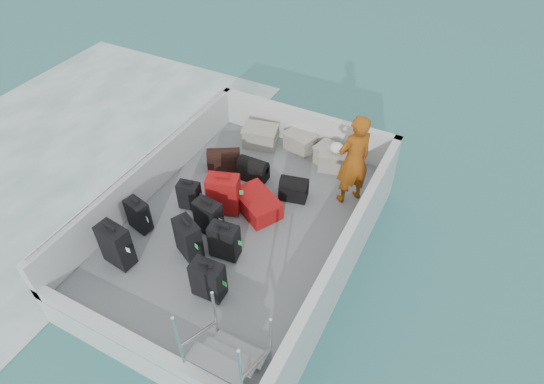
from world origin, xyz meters
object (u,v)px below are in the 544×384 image
Objects in this scene: suitcase_2 at (189,196)px; crate_2 at (335,161)px; suitcase_5 at (224,195)px; crate_1 at (300,142)px; suitcase_4 at (209,218)px; suitcase_3 at (188,239)px; crate_0 at (260,137)px; suitcase_0 at (116,246)px; suitcase_1 at (139,215)px; suitcase_8 at (257,204)px; passenger at (354,160)px; suitcase_7 at (224,242)px; crate_3 at (331,157)px; suitcase_6 at (208,280)px.

suitcase_2 is 2.67m from crate_2.
suitcase_5 is 2.10m from crate_1.
suitcase_5 reaches higher than suitcase_4.
crate_0 is at bearing 123.43° from suitcase_3.
suitcase_1 is at bearing 110.98° from suitcase_0.
crate_2 is (2.14, 2.78, -0.11)m from suitcase_1.
suitcase_8 is (0.47, 0.23, -0.19)m from suitcase_5.
suitcase_0 is 3.48m from crate_0.
passenger is at bearing 20.93° from suitcase_2.
suitcase_3 is 1.08× the size of crate_0.
suitcase_1 is 3.28m from crate_1.
crate_0 is 2.21m from passenger.
suitcase_4 is at bearing -104.14° from suitcase_5.
crate_2 is (0.68, 2.63, -0.13)m from suitcase_7.
suitcase_0 reaches higher than crate_2.
suitcase_0 is 1.31× the size of crate_3.
suitcase_3 is (0.82, 0.59, -0.02)m from suitcase_0.
crate_0 is 1.08× the size of crate_2.
suitcase_6 is at bearing -49.73° from suitcase_4.
crate_0 is at bearing 90.03° from suitcase_1.
suitcase_2 is 0.58m from suitcase_5.
suitcase_5 is 1.63m from suitcase_6.
suitcase_2 is 0.90× the size of crate_2.
suitcase_6 is (1.46, 0.13, -0.05)m from suitcase_0.
crate_0 reaches higher than crate_3.
suitcase_0 is at bearing -134.77° from suitcase_5.
suitcase_4 is at bearing 120.90° from suitcase_6.
suitcase_3 is 0.83× the size of suitcase_8.
suitcase_4 is 2.43m from passenger.
suitcase_6 is 2.91m from passenger.
suitcase_7 is at bearing 39.06° from suitcase_0.
suitcase_3 reaches higher than crate_3.
suitcase_1 is 0.34× the size of passenger.
suitcase_6 is (1.63, -0.54, 0.02)m from suitcase_1.
crate_0 is at bearing 73.13° from suitcase_2.
suitcase_5 is 1.29× the size of crate_3.
suitcase_5 reaches higher than suitcase_6.
crate_1 is at bearing 89.38° from suitcase_4.
suitcase_2 is 0.84× the size of suitcase_6.
suitcase_8 is (1.43, 1.18, -0.12)m from suitcase_1.
passenger reaches higher than suitcase_0.
crate_2 is at bearing 70.98° from suitcase_4.
suitcase_5 is 0.95m from suitcase_7.
suitcase_2 is 1.20m from suitcase_7.
crate_3 is (1.86, 3.53, -0.19)m from suitcase_0.
passenger is at bearing 67.13° from suitcase_6.
suitcase_0 is 1.39× the size of suitcase_2.
passenger is (2.47, 2.82, 0.46)m from suitcase_0.
passenger is at bearing 53.18° from suitcase_4.
crate_1 is (-0.12, 2.85, -0.14)m from suitcase_7.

